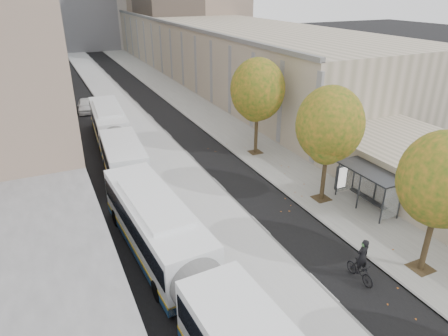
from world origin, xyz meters
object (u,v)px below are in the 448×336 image
cyclist (361,265)px  distant_car (86,105)px  bus_far (114,136)px  bus_near (187,269)px  bus_shelter (372,176)px

cyclist → distant_car: (-7.94, 35.24, -0.13)m
bus_far → cyclist: bearing=-66.8°
bus_near → cyclist: bus_near is taller
cyclist → bus_far: bearing=110.2°
bus_near → distant_car: (0.01, 32.94, -0.93)m
bus_shelter → bus_near: bearing=-167.6°
bus_shelter → distant_car: (-13.41, 30.00, -1.45)m
bus_near → cyclist: 8.32m
distant_car → bus_shelter: bearing=-59.0°
bus_near → cyclist: (7.95, -2.30, -0.80)m
bus_shelter → bus_near: (-13.42, -2.94, -0.53)m
bus_shelter → cyclist: bus_shelter is taller
cyclist → bus_shelter: bearing=44.7°
bus_shelter → bus_near: bus_near is taller
bus_near → bus_far: size_ratio=1.04×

